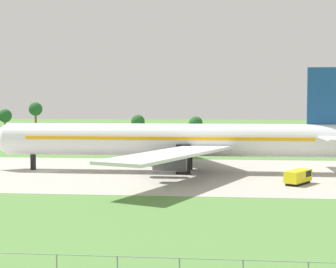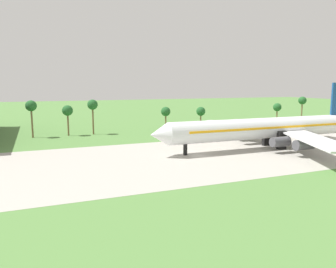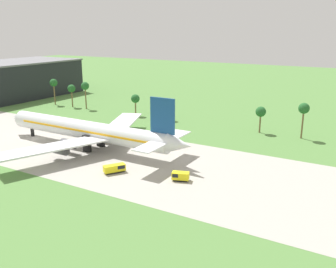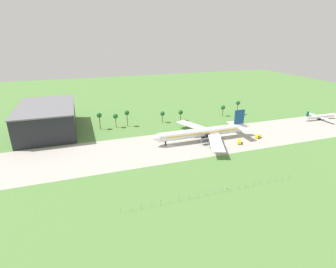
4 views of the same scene
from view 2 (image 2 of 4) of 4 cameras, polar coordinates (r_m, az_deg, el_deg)
The scene contains 4 objects.
ground_plane at distance 81.18m, azimuth 5.35°, elevation -3.79°, with size 600.00×600.00×0.00m, color #517F3D.
taxiway_strip at distance 81.17m, azimuth 5.35°, elevation -3.79°, with size 320.00×44.00×0.02m.
jet_airliner at distance 94.60m, azimuth 17.47°, elevation 1.00°, with size 69.45×60.61×17.96m.
palm_tree_row at distance 126.18m, azimuth 1.04°, elevation 4.58°, with size 118.11×3.60×12.34m.
Camera 2 is at (-36.68, -70.30, 17.36)m, focal length 35.00 mm.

